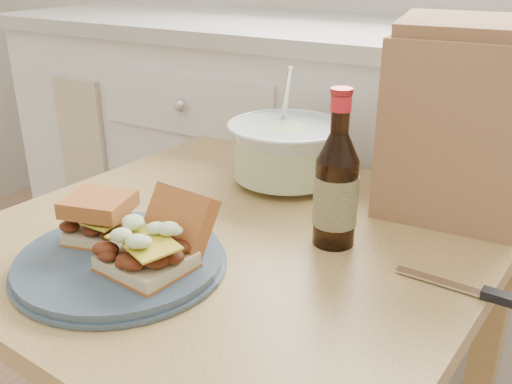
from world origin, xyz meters
The scene contains 9 objects.
cabinet_run centered at (0.00, 1.70, 0.47)m, with size 2.50×0.64×0.94m.
dining_table centered at (-0.06, 0.98, 0.58)m, with size 0.87×0.87×0.68m.
plate centered at (-0.14, 0.79, 0.69)m, with size 0.31×0.31×0.02m, color #3A4D5F.
sandwich_left centered at (-0.20, 0.81, 0.73)m, with size 0.12×0.11×0.07m.
sandwich_right centered at (-0.08, 0.80, 0.73)m, with size 0.13×0.17×0.10m.
coleslaw_bowl centered at (-0.09, 1.22, 0.74)m, with size 0.24×0.24×0.24m.
beer_bottle centered at (0.10, 1.03, 0.77)m, with size 0.07×0.07×0.26m.
knife centered at (0.36, 0.99, 0.68)m, with size 0.20×0.03×0.01m.
paper_bag centered at (0.23, 1.24, 0.83)m, with size 0.24×0.16×0.31m, color #A1704E.
Camera 1 is at (0.43, 0.25, 1.12)m, focal length 40.00 mm.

